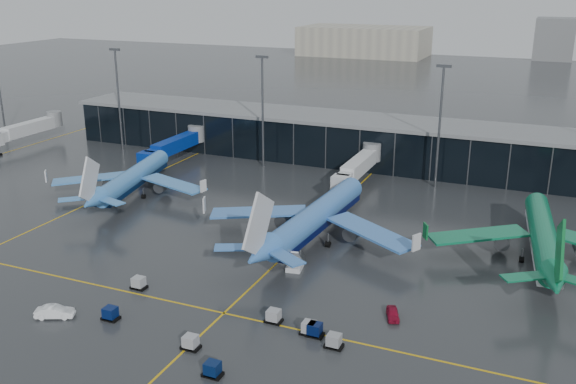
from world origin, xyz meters
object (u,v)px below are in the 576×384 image
at_px(airliner_aer_lingus, 545,221).
at_px(airliner_arkefly, 133,166).
at_px(mobile_airstair, 295,264).
at_px(baggage_carts, 233,327).
at_px(service_van_red, 393,314).
at_px(airliner_klm_near, 317,201).
at_px(service_van_white, 55,312).

bearing_deg(airliner_aer_lingus, airliner_arkefly, 172.45).
relative_size(airliner_arkefly, mobile_airstair, 11.06).
bearing_deg(baggage_carts, service_van_red, 32.98).
distance_m(airliner_arkefly, airliner_klm_near, 42.88).
bearing_deg(service_van_red, mobile_airstair, 133.19).
relative_size(airliner_klm_near, baggage_carts, 1.35).
bearing_deg(airliner_arkefly, service_van_red, -37.05).
bearing_deg(service_van_red, baggage_carts, -167.20).
bearing_deg(airliner_klm_near, mobile_airstair, -81.35).
xyz_separation_m(airliner_klm_near, service_van_white, (-21.73, -37.87, -5.94)).
distance_m(airliner_aer_lingus, baggage_carts, 51.42).
bearing_deg(service_van_red, service_van_white, -177.19).
height_order(mobile_airstair, service_van_white, mobile_airstair).
height_order(airliner_klm_near, service_van_red, airliner_klm_near).
relative_size(baggage_carts, service_van_red, 8.72).
bearing_deg(mobile_airstair, baggage_carts, -99.46).
bearing_deg(baggage_carts, airliner_arkefly, 137.64).
bearing_deg(mobile_airstair, airliner_klm_near, 86.00).
relative_size(airliner_klm_near, mobile_airstair, 12.50).
height_order(airliner_arkefly, service_van_white, airliner_arkefly).
distance_m(mobile_airstair, service_van_white, 34.42).
height_order(baggage_carts, service_van_red, baggage_carts).
relative_size(airliner_arkefly, service_van_white, 7.87).
distance_m(baggage_carts, service_van_red, 20.59).
bearing_deg(airliner_aer_lingus, baggage_carts, -138.09).
xyz_separation_m(airliner_klm_near, airliner_aer_lingus, (35.01, 6.26, -0.36)).
relative_size(airliner_aer_lingus, mobile_airstair, 11.83).
bearing_deg(service_van_white, mobile_airstair, -66.96).
bearing_deg(airliner_aer_lingus, airliner_klm_near, -176.48).
xyz_separation_m(airliner_arkefly, airliner_klm_near, (42.21, -7.51, 0.78)).
height_order(airliner_aer_lingus, baggage_carts, airliner_aer_lingus).
height_order(airliner_klm_near, airliner_aer_lingus, airliner_klm_near).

